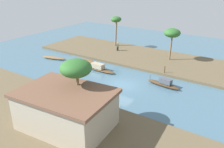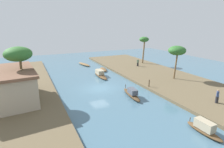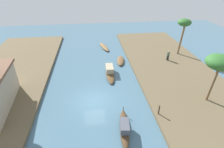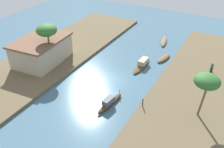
{
  "view_description": "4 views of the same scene",
  "coord_description": "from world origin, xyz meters",
  "px_view_note": "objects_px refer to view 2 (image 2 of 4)",
  "views": [
    {
      "loc": [
        -15.12,
        25.54,
        14.02
      ],
      "look_at": [
        2.02,
        -0.28,
        1.09
      ],
      "focal_mm": 38.05,
      "sensor_mm": 36.0,
      "label": 1
    },
    {
      "loc": [
        -24.07,
        9.13,
        9.26
      ],
      "look_at": [
        2.69,
        -3.35,
        1.14
      ],
      "focal_mm": 29.49,
      "sensor_mm": 36.0,
      "label": 2
    },
    {
      "loc": [
        -16.55,
        -0.09,
        13.09
      ],
      "look_at": [
        4.82,
        -2.7,
        0.62
      ],
      "focal_mm": 28.85,
      "sensor_mm": 36.0,
      "label": 3
    },
    {
      "loc": [
        -25.32,
        -14.38,
        19.47
      ],
      "look_at": [
        0.07,
        -0.33,
        1.14
      ],
      "focal_mm": 39.35,
      "sensor_mm": 36.0,
      "label": 4
    }
  ],
  "objects_px": {
    "sampan_downstream_large": "(100,74)",
    "palm_tree_left_near": "(177,51)",
    "sampan_foreground": "(204,128)",
    "person_by_mooring": "(217,97)",
    "palm_tree_left_far": "(144,41)",
    "sampan_open_hull": "(103,69)",
    "sampan_with_tall_canopy": "(84,64)",
    "mooring_post": "(149,83)",
    "riverside_building": "(6,86)",
    "person_on_near_bank": "(138,63)",
    "palm_tree_right_tall": "(18,55)",
    "sampan_midstream": "(132,94)"
  },
  "relations": [
    {
      "from": "sampan_midstream",
      "to": "sampan_with_tall_canopy",
      "type": "xyz_separation_m",
      "value": [
        20.97,
        0.14,
        -0.21
      ]
    },
    {
      "from": "sampan_with_tall_canopy",
      "to": "palm_tree_left_near",
      "type": "xyz_separation_m",
      "value": [
        -17.92,
        -10.26,
        4.81
      ]
    },
    {
      "from": "sampan_foreground",
      "to": "sampan_midstream",
      "type": "bearing_deg",
      "value": 7.58
    },
    {
      "from": "person_by_mooring",
      "to": "mooring_post",
      "type": "relative_size",
      "value": 1.54
    },
    {
      "from": "sampan_foreground",
      "to": "sampan_downstream_large",
      "type": "bearing_deg",
      "value": 3.77
    },
    {
      "from": "sampan_foreground",
      "to": "sampan_midstream",
      "type": "xyz_separation_m",
      "value": [
        9.8,
        1.43,
        -0.04
      ]
    },
    {
      "from": "sampan_midstream",
      "to": "person_on_near_bank",
      "type": "height_order",
      "value": "person_on_near_bank"
    },
    {
      "from": "sampan_downstream_large",
      "to": "palm_tree_left_near",
      "type": "relative_size",
      "value": 0.98
    },
    {
      "from": "sampan_open_hull",
      "to": "riverside_building",
      "type": "distance_m",
      "value": 19.58
    },
    {
      "from": "sampan_foreground",
      "to": "person_by_mooring",
      "type": "bearing_deg",
      "value": -62.29
    },
    {
      "from": "sampan_downstream_large",
      "to": "sampan_foreground",
      "type": "bearing_deg",
      "value": -174.04
    },
    {
      "from": "sampan_foreground",
      "to": "sampan_open_hull",
      "type": "xyz_separation_m",
      "value": [
        24.38,
        -0.6,
        -0.26
      ]
    },
    {
      "from": "person_by_mooring",
      "to": "person_on_near_bank",
      "type": "bearing_deg",
      "value": 43.91
    },
    {
      "from": "sampan_with_tall_canopy",
      "to": "sampan_open_hull",
      "type": "bearing_deg",
      "value": -174.61
    },
    {
      "from": "palm_tree_right_tall",
      "to": "riverside_building",
      "type": "bearing_deg",
      "value": 88.95
    },
    {
      "from": "palm_tree_left_near",
      "to": "sampan_downstream_large",
      "type": "bearing_deg",
      "value": 53.32
    },
    {
      "from": "palm_tree_left_near",
      "to": "palm_tree_left_far",
      "type": "relative_size",
      "value": 0.91
    },
    {
      "from": "sampan_midstream",
      "to": "sampan_with_tall_canopy",
      "type": "relative_size",
      "value": 1.03
    },
    {
      "from": "mooring_post",
      "to": "person_by_mooring",
      "type": "bearing_deg",
      "value": -155.25
    },
    {
      "from": "sampan_downstream_large",
      "to": "mooring_post",
      "type": "xyz_separation_m",
      "value": [
        -9.27,
        -3.96,
        0.5
      ]
    },
    {
      "from": "sampan_with_tall_canopy",
      "to": "person_on_near_bank",
      "type": "bearing_deg",
      "value": -140.83
    },
    {
      "from": "palm_tree_left_far",
      "to": "sampan_midstream",
      "type": "bearing_deg",
      "value": 141.62
    },
    {
      "from": "sampan_with_tall_canopy",
      "to": "mooring_post",
      "type": "bearing_deg",
      "value": 178.01
    },
    {
      "from": "person_by_mooring",
      "to": "mooring_post",
      "type": "height_order",
      "value": "person_by_mooring"
    },
    {
      "from": "sampan_midstream",
      "to": "person_on_near_bank",
      "type": "xyz_separation_m",
      "value": [
        13.52,
        -9.58,
        0.62
      ]
    },
    {
      "from": "sampan_open_hull",
      "to": "palm_tree_left_far",
      "type": "relative_size",
      "value": 0.62
    },
    {
      "from": "person_on_near_bank",
      "to": "palm_tree_left_far",
      "type": "bearing_deg",
      "value": 24.84
    },
    {
      "from": "palm_tree_right_tall",
      "to": "mooring_post",
      "type": "bearing_deg",
      "value": -99.12
    },
    {
      "from": "palm_tree_right_tall",
      "to": "person_by_mooring",
      "type": "bearing_deg",
      "value": -117.79
    },
    {
      "from": "palm_tree_left_far",
      "to": "palm_tree_right_tall",
      "type": "distance_m",
      "value": 27.8
    },
    {
      "from": "sampan_with_tall_canopy",
      "to": "mooring_post",
      "type": "xyz_separation_m",
      "value": [
        -19.52,
        -3.92,
        0.7
      ]
    },
    {
      "from": "sampan_open_hull",
      "to": "person_on_near_bank",
      "type": "height_order",
      "value": "person_on_near_bank"
    },
    {
      "from": "palm_tree_left_far",
      "to": "palm_tree_right_tall",
      "type": "xyz_separation_m",
      "value": [
        -11.67,
        25.23,
        0.32
      ]
    },
    {
      "from": "sampan_foreground",
      "to": "sampan_with_tall_canopy",
      "type": "xyz_separation_m",
      "value": [
        30.78,
        1.57,
        -0.25
      ]
    },
    {
      "from": "sampan_foreground",
      "to": "palm_tree_left_near",
      "type": "relative_size",
      "value": 0.65
    },
    {
      "from": "mooring_post",
      "to": "palm_tree_left_far",
      "type": "distance_m",
      "value": 17.39
    },
    {
      "from": "palm_tree_left_far",
      "to": "riverside_building",
      "type": "distance_m",
      "value": 29.49
    },
    {
      "from": "sampan_midstream",
      "to": "sampan_downstream_large",
      "type": "bearing_deg",
      "value": 8.09
    },
    {
      "from": "mooring_post",
      "to": "palm_tree_left_far",
      "type": "bearing_deg",
      "value": -31.33
    },
    {
      "from": "sampan_foreground",
      "to": "person_on_near_bank",
      "type": "relative_size",
      "value": 2.23
    },
    {
      "from": "person_on_near_bank",
      "to": "mooring_post",
      "type": "relative_size",
      "value": 1.52
    },
    {
      "from": "sampan_open_hull",
      "to": "sampan_with_tall_canopy",
      "type": "distance_m",
      "value": 6.75
    },
    {
      "from": "palm_tree_left_near",
      "to": "sampan_foreground",
      "type": "bearing_deg",
      "value": 145.95
    },
    {
      "from": "person_by_mooring",
      "to": "palm_tree_left_far",
      "type": "distance_m",
      "value": 23.3
    },
    {
      "from": "person_on_near_bank",
      "to": "mooring_post",
      "type": "xyz_separation_m",
      "value": [
        -12.06,
        5.8,
        -0.13
      ]
    },
    {
      "from": "sampan_foreground",
      "to": "sampan_open_hull",
      "type": "height_order",
      "value": "sampan_foreground"
    },
    {
      "from": "sampan_open_hull",
      "to": "person_on_near_bank",
      "type": "bearing_deg",
      "value": -88.11
    },
    {
      "from": "sampan_with_tall_canopy",
      "to": "palm_tree_left_near",
      "type": "distance_m",
      "value": 21.2
    },
    {
      "from": "sampan_open_hull",
      "to": "palm_tree_left_near",
      "type": "distance_m",
      "value": 14.88
    },
    {
      "from": "sampan_midstream",
      "to": "riverside_building",
      "type": "distance_m",
      "value": 15.1
    }
  ]
}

